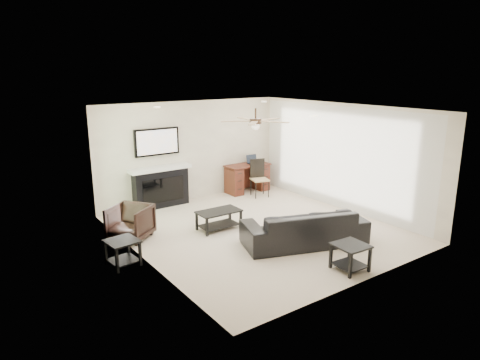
{
  "coord_description": "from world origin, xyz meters",
  "views": [
    {
      "loc": [
        -5.14,
        -6.62,
        3.22
      ],
      "look_at": [
        -0.25,
        0.27,
        1.05
      ],
      "focal_mm": 32.0,
      "sensor_mm": 36.0,
      "label": 1
    }
  ],
  "objects_px": {
    "sofa": "(304,227)",
    "fireplace_unit": "(160,168)",
    "coffee_table": "(219,220)",
    "armchair": "(130,222)",
    "desk": "(247,178)"
  },
  "relations": [
    {
      "from": "desk",
      "to": "coffee_table",
      "type": "bearing_deg",
      "value": -137.96
    },
    {
      "from": "sofa",
      "to": "fireplace_unit",
      "type": "height_order",
      "value": "fireplace_unit"
    },
    {
      "from": "fireplace_unit",
      "to": "desk",
      "type": "height_order",
      "value": "fireplace_unit"
    },
    {
      "from": "coffee_table",
      "to": "desk",
      "type": "relative_size",
      "value": 0.74
    },
    {
      "from": "sofa",
      "to": "desk",
      "type": "relative_size",
      "value": 1.9
    },
    {
      "from": "coffee_table",
      "to": "desk",
      "type": "xyz_separation_m",
      "value": [
        2.18,
        1.96,
        0.18
      ]
    },
    {
      "from": "armchair",
      "to": "fireplace_unit",
      "type": "relative_size",
      "value": 0.39
    },
    {
      "from": "sofa",
      "to": "desk",
      "type": "distance_m",
      "value": 3.79
    },
    {
      "from": "sofa",
      "to": "fireplace_unit",
      "type": "xyz_separation_m",
      "value": [
        -1.21,
        3.68,
        0.62
      ]
    },
    {
      "from": "armchair",
      "to": "desk",
      "type": "bearing_deg",
      "value": 73.8
    },
    {
      "from": "coffee_table",
      "to": "armchair",
      "type": "bearing_deg",
      "value": 162.94
    },
    {
      "from": "armchair",
      "to": "fireplace_unit",
      "type": "distance_m",
      "value": 2.16
    },
    {
      "from": "sofa",
      "to": "coffee_table",
      "type": "relative_size",
      "value": 2.58
    },
    {
      "from": "sofa",
      "to": "coffee_table",
      "type": "height_order",
      "value": "sofa"
    },
    {
      "from": "coffee_table",
      "to": "fireplace_unit",
      "type": "xyz_separation_m",
      "value": [
        -0.31,
        2.08,
        0.75
      ]
    }
  ]
}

